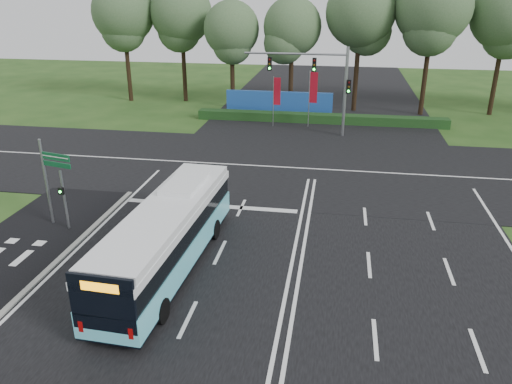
% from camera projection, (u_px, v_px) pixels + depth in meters
% --- Properties ---
extents(ground, '(120.00, 120.00, 0.00)m').
position_uv_depth(ground, '(293.00, 259.00, 22.01)').
color(ground, '#224617').
rests_on(ground, ground).
extents(road_main, '(20.00, 120.00, 0.04)m').
position_uv_depth(road_main, '(293.00, 259.00, 22.00)').
color(road_main, black).
rests_on(road_main, ground).
extents(road_cross, '(120.00, 14.00, 0.05)m').
position_uv_depth(road_cross, '(311.00, 169.00, 32.96)').
color(road_cross, black).
rests_on(road_cross, ground).
extents(kerb_strip, '(0.25, 18.00, 0.12)m').
position_uv_depth(kerb_strip, '(45.00, 273.00, 20.80)').
color(kerb_strip, gray).
rests_on(kerb_strip, ground).
extents(city_bus, '(2.79, 11.09, 3.16)m').
position_uv_depth(city_bus, '(168.00, 236.00, 20.61)').
color(city_bus, '#63D2E5').
rests_on(city_bus, ground).
extents(pedestrian_signal, '(0.28, 0.40, 3.09)m').
position_uv_depth(pedestrian_signal, '(64.00, 198.00, 24.08)').
color(pedestrian_signal, gray).
rests_on(pedestrian_signal, ground).
extents(street_sign, '(1.70, 0.47, 4.45)m').
position_uv_depth(street_sign, '(50.00, 173.00, 24.18)').
color(street_sign, gray).
rests_on(street_sign, ground).
extents(banner_flag_left, '(0.64, 0.07, 4.30)m').
position_uv_depth(banner_flag_left, '(276.00, 94.00, 42.11)').
color(banner_flag_left, gray).
rests_on(banner_flag_left, ground).
extents(banner_flag_mid, '(0.70, 0.17, 4.79)m').
position_uv_depth(banner_flag_mid, '(312.00, 91.00, 41.82)').
color(banner_flag_mid, gray).
rests_on(banner_flag_mid, ground).
extents(traffic_light_gantry, '(8.41, 0.28, 7.00)m').
position_uv_depth(traffic_light_gantry, '(323.00, 77.00, 38.93)').
color(traffic_light_gantry, gray).
rests_on(traffic_light_gantry, ground).
extents(hedge, '(22.00, 1.20, 0.80)m').
position_uv_depth(hedge, '(320.00, 118.00, 44.23)').
color(hedge, '#143814').
rests_on(hedge, ground).
extents(blue_hoarding, '(10.00, 0.30, 2.20)m').
position_uv_depth(blue_hoarding, '(279.00, 103.00, 46.86)').
color(blue_hoarding, '#1D4D9F').
rests_on(blue_hoarding, ground).
extents(eucalyptus_row, '(53.84, 8.94, 12.94)m').
position_uv_depth(eucalyptus_row, '(371.00, 16.00, 45.63)').
color(eucalyptus_row, black).
rests_on(eucalyptus_row, ground).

